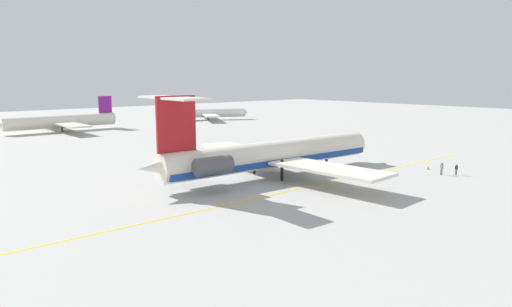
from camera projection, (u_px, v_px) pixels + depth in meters
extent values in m
plane|color=#ADADA8|center=(356.00, 188.00, 59.08)|extent=(362.27, 362.27, 0.00)
cylinder|color=silver|center=(274.00, 154.00, 66.11)|extent=(36.56, 5.61, 3.88)
cone|color=silver|center=(356.00, 143.00, 77.26)|extent=(4.22, 3.92, 3.73)
cone|color=silver|center=(160.00, 167.00, 54.90)|extent=(5.81, 3.57, 3.30)
cube|color=#19429E|center=(274.00, 160.00, 66.25)|extent=(35.75, 5.65, 0.85)
cube|color=silver|center=(238.00, 150.00, 74.48)|extent=(8.45, 16.92, 0.39)
cube|color=silver|center=(329.00, 169.00, 58.96)|extent=(6.98, 16.50, 0.39)
cylinder|color=#515156|center=(188.00, 159.00, 60.80)|extent=(4.96, 2.48, 2.25)
cube|color=silver|center=(190.00, 159.00, 60.28)|extent=(2.97, 1.38, 0.47)
cylinder|color=#515156|center=(213.00, 166.00, 55.97)|extent=(4.96, 2.48, 2.25)
cube|color=silver|center=(210.00, 165.00, 56.49)|extent=(2.97, 1.38, 0.47)
cube|color=#B2191E|center=(176.00, 124.00, 55.57)|extent=(5.27, 0.64, 6.88)
cube|color=silver|center=(161.00, 97.00, 57.21)|extent=(3.91, 5.83, 0.27)
cube|color=silver|center=(185.00, 99.00, 52.39)|extent=(3.91, 5.83, 0.27)
cylinder|color=black|center=(327.00, 158.00, 73.21)|extent=(0.43, 0.43, 2.95)
cylinder|color=black|center=(254.00, 164.00, 68.06)|extent=(0.43, 0.43, 2.95)
cylinder|color=black|center=(282.00, 170.00, 63.25)|extent=(0.43, 0.43, 2.95)
cylinder|color=silver|center=(61.00, 121.00, 122.15)|extent=(28.98, 3.47, 3.46)
cone|color=silver|center=(1.00, 125.00, 112.76)|extent=(2.84, 3.29, 3.29)
cube|color=silver|center=(73.00, 125.00, 116.00)|extent=(5.04, 13.23, 0.42)
cube|color=silver|center=(52.00, 121.00, 128.41)|extent=(5.04, 13.23, 0.42)
cube|color=#7A197F|center=(105.00, 104.00, 129.44)|extent=(3.78, 0.35, 4.72)
cylinder|color=black|center=(62.00, 127.00, 122.40)|extent=(0.42, 0.42, 2.33)
cylinder|color=white|center=(208.00, 113.00, 156.20)|extent=(24.27, 14.75, 3.09)
cone|color=white|center=(245.00, 112.00, 159.13)|extent=(3.60, 3.77, 2.93)
cube|color=white|center=(205.00, 112.00, 163.38)|extent=(9.46, 12.52, 0.37)
cube|color=white|center=(211.00, 115.00, 149.11)|extent=(9.46, 12.52, 0.37)
cube|color=orange|center=(175.00, 103.00, 153.11)|extent=(3.12, 1.84, 4.21)
cylinder|color=black|center=(208.00, 117.00, 156.42)|extent=(0.37, 0.37, 2.08)
cylinder|color=black|center=(275.00, 148.00, 90.26)|extent=(0.10, 0.10, 0.81)
cylinder|color=black|center=(274.00, 148.00, 90.29)|extent=(0.10, 0.10, 0.81)
cylinder|color=#262628|center=(275.00, 145.00, 90.16)|extent=(0.27, 0.27, 0.64)
sphere|color=brown|center=(275.00, 142.00, 90.08)|extent=(0.25, 0.25, 0.25)
cylinder|color=#262628|center=(276.00, 145.00, 90.12)|extent=(0.07, 0.07, 0.54)
cylinder|color=#262628|center=(274.00, 144.00, 90.18)|extent=(0.07, 0.07, 0.54)
cylinder|color=black|center=(457.00, 173.00, 67.09)|extent=(0.10, 0.10, 0.79)
cylinder|color=black|center=(456.00, 172.00, 67.18)|extent=(0.10, 0.10, 0.79)
cylinder|color=#262628|center=(456.00, 168.00, 67.02)|extent=(0.27, 0.27, 0.63)
sphere|color=#8C6647|center=(457.00, 165.00, 66.95)|extent=(0.25, 0.25, 0.25)
cylinder|color=#262628|center=(458.00, 168.00, 66.91)|extent=(0.07, 0.07, 0.53)
cylinder|color=#262628|center=(455.00, 167.00, 67.13)|extent=(0.07, 0.07, 0.53)
cylinder|color=black|center=(442.00, 172.00, 67.26)|extent=(0.11, 0.11, 0.87)
cylinder|color=black|center=(441.00, 172.00, 67.31)|extent=(0.11, 0.11, 0.87)
cylinder|color=gray|center=(442.00, 167.00, 67.16)|extent=(0.29, 0.29, 0.69)
sphere|color=brown|center=(442.00, 164.00, 67.08)|extent=(0.27, 0.27, 0.27)
cylinder|color=gray|center=(443.00, 167.00, 67.09)|extent=(0.08, 0.08, 0.58)
cylinder|color=gray|center=(440.00, 167.00, 67.22)|extent=(0.08, 0.08, 0.58)
cylinder|color=black|center=(310.00, 147.00, 91.73)|extent=(0.10, 0.10, 0.81)
cylinder|color=black|center=(309.00, 147.00, 91.69)|extent=(0.10, 0.10, 0.81)
cylinder|color=yellow|center=(310.00, 144.00, 91.59)|extent=(0.27, 0.27, 0.64)
sphere|color=brown|center=(310.00, 141.00, 91.52)|extent=(0.25, 0.25, 0.25)
cylinder|color=yellow|center=(310.00, 143.00, 91.64)|extent=(0.07, 0.07, 0.55)
cylinder|color=yellow|center=(309.00, 143.00, 91.53)|extent=(0.07, 0.07, 0.55)
cone|color=#EA590F|center=(428.00, 168.00, 71.25)|extent=(0.40, 0.40, 0.55)
cone|color=#EA590F|center=(318.00, 149.00, 90.30)|extent=(0.40, 0.40, 0.55)
cone|color=#EA590F|center=(294.00, 144.00, 96.53)|extent=(0.40, 0.40, 0.55)
cube|color=gold|center=(316.00, 186.00, 60.62)|extent=(75.04, 1.69, 0.01)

